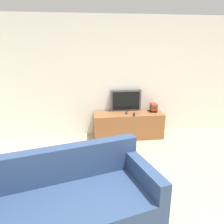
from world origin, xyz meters
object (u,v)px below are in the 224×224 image
couch (64,207)px  remote_on_stand (127,113)px  television (126,100)px  book_stack (154,107)px  remote_secondary (134,114)px  tv_stand (128,125)px

couch → remote_on_stand: 2.73m
television → book_stack: size_ratio=2.94×
remote_secondary → tv_stand: bearing=124.6°
book_stack → television: bearing=165.9°
book_stack → remote_secondary: size_ratio=1.21×
television → remote_secondary: size_ratio=3.57×
book_stack → remote_on_stand: book_stack is taller
remote_on_stand → television: bearing=84.4°
couch → television: bearing=51.4°
remote_on_stand → remote_secondary: same height
tv_stand → television: television is taller
television → tv_stand: bearing=-84.8°
television → remote_secondary: television is taller
couch → book_stack: bearing=39.9°
couch → book_stack: couch is taller
remote_on_stand → couch: bearing=-115.5°
tv_stand → couch: size_ratio=0.69×
tv_stand → couch: 2.72m
book_stack → couch: bearing=-125.7°
remote_on_stand → remote_secondary: size_ratio=0.99×
tv_stand → book_stack: book_stack is taller
television → remote_on_stand: size_ratio=3.60×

